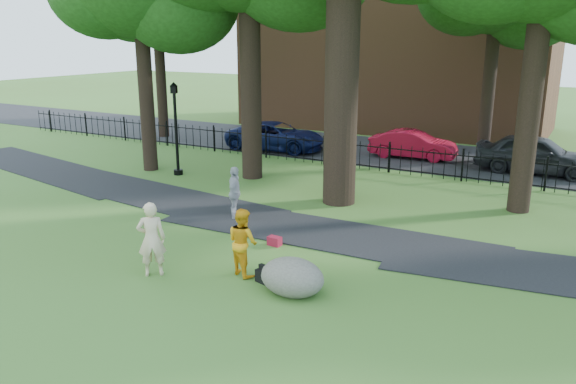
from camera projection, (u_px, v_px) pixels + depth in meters
The scene contains 15 objects.
ground at pixel (217, 275), 13.39m from camera, with size 120.00×120.00×0.00m, color #406322.
footpath at pixel (326, 234), 16.19m from camera, with size 36.00×2.60×0.03m, color black.
street at pixel (417, 155), 26.81m from camera, with size 80.00×7.00×0.02m, color black.
iron_fence at pixel (389, 158), 23.30m from camera, with size 44.00×0.04×1.20m.
brick_building at pixel (398, 27), 33.80m from camera, with size 18.00×8.00×12.00m, color brown.
woman at pixel (152, 239), 13.19m from camera, with size 0.66×0.43×1.81m, color beige.
man at pixel (243, 242), 13.26m from camera, with size 0.80×0.62×1.64m, color orange.
pedestrian at pixel (235, 193), 17.32m from camera, with size 0.97×0.41×1.66m, color #A7A7AC.
boulder at pixel (292, 275), 12.38m from camera, with size 1.48×1.11×0.86m, color #696157.
lamppost at pixel (176, 130), 22.60m from camera, with size 0.37×0.37×3.76m.
backpack at pixel (265, 276), 12.98m from camera, with size 0.40×0.25×0.30m, color black.
red_bag at pixel (275, 241), 15.28m from camera, with size 0.36×0.23×0.25m, color maroon.
red_sedan at pixel (413, 144), 25.98m from camera, with size 1.38×3.95×1.30m, color #A10C24.
navy_van at pixel (276, 136), 27.86m from camera, with size 2.29×4.97×1.38m, color #0D1643.
grey_car at pixel (536, 154), 23.09m from camera, with size 1.91×4.74×1.62m, color black.
Camera 1 is at (7.55, -9.93, 5.53)m, focal length 35.00 mm.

